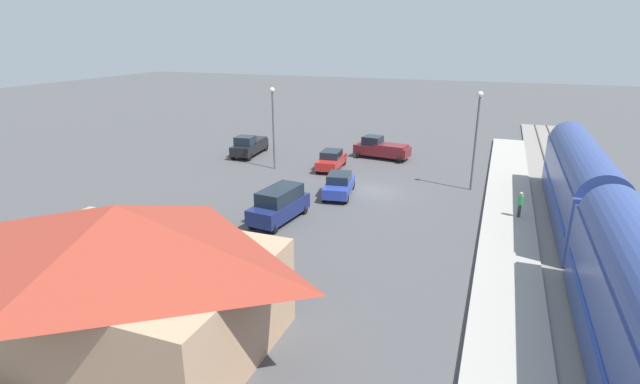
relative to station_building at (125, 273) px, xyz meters
The scene contains 12 objects.
ground_plane 22.56m from the station_building, 100.31° to the right, with size 200.00×200.00×0.00m, color #4C4C4F.
railway_track 28.57m from the station_building, 129.29° to the right, with size 4.80×70.00×0.30m.
platform 26.23m from the station_building, 122.47° to the right, with size 3.20×46.00×0.30m.
station_building is the anchor object (origin of this frame).
pedestrian_on_platform 24.24m from the station_building, 127.13° to the right, with size 0.36×0.36×1.71m.
pickup_black 30.86m from the station_building, 69.76° to the right, with size 2.45×5.56×2.14m.
pickup_maroon 32.54m from the station_building, 93.76° to the right, with size 5.61×3.04×2.14m.
suv_navy 13.92m from the station_building, 89.58° to the right, with size 2.50×5.09×2.22m.
sedan_blue 20.25m from the station_building, 95.47° to the right, with size 2.55×4.74×1.74m.
sedan_red 27.00m from the station_building, 87.61° to the right, with size 2.22×4.64×1.74m.
light_pole_near_platform 27.55m from the station_building, 114.04° to the right, with size 0.44×0.44×7.69m.
light_pole_lot_center 26.01m from the station_building, 76.52° to the right, with size 0.44×0.44×7.32m.
Camera 1 is at (-8.71, 34.48, 11.63)m, focal length 26.62 mm.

